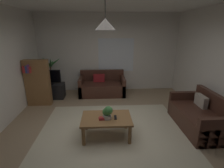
% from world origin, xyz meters
% --- Properties ---
extents(floor, '(5.06, 5.75, 0.02)m').
position_xyz_m(floor, '(0.00, 0.00, -0.01)').
color(floor, '#9E8466').
rests_on(floor, ground).
extents(rug, '(3.29, 3.17, 0.01)m').
position_xyz_m(rug, '(0.00, -0.20, 0.00)').
color(rug, beige).
rests_on(rug, ground).
extents(wall_back, '(5.18, 0.06, 2.80)m').
position_xyz_m(wall_back, '(0.00, 2.91, 1.40)').
color(wall_back, silver).
rests_on(wall_back, ground).
extents(window_pane, '(1.29, 0.01, 1.20)m').
position_xyz_m(window_pane, '(0.28, 2.88, 1.33)').
color(window_pane, white).
extents(couch_under_window, '(1.59, 0.85, 0.82)m').
position_xyz_m(couch_under_window, '(-0.24, 2.39, 0.27)').
color(couch_under_window, '#47281E').
rests_on(couch_under_window, ground).
extents(couch_right_side, '(0.85, 1.52, 0.82)m').
position_xyz_m(couch_right_side, '(2.05, 0.09, 0.27)').
color(couch_right_side, '#47281E').
rests_on(couch_right_side, ground).
extents(coffee_table, '(1.05, 0.69, 0.45)m').
position_xyz_m(coffee_table, '(-0.14, -0.15, 0.38)').
color(coffee_table, olive).
rests_on(coffee_table, ground).
extents(book_on_table_0, '(0.14, 0.12, 0.02)m').
position_xyz_m(book_on_table_0, '(-0.24, -0.21, 0.46)').
color(book_on_table_0, '#B22D2D').
rests_on(book_on_table_0, coffee_table).
extents(book_on_table_1, '(0.13, 0.11, 0.02)m').
position_xyz_m(book_on_table_1, '(-0.24, -0.21, 0.49)').
color(book_on_table_1, '#B22D2D').
rests_on(book_on_table_1, coffee_table).
extents(remote_on_table_0, '(0.05, 0.16, 0.02)m').
position_xyz_m(remote_on_table_0, '(0.05, -0.17, 0.46)').
color(remote_on_table_0, black).
rests_on(remote_on_table_0, coffee_table).
extents(potted_plant_on_table, '(0.21, 0.22, 0.28)m').
position_xyz_m(potted_plant_on_table, '(-0.12, -0.19, 0.60)').
color(potted_plant_on_table, beige).
rests_on(potted_plant_on_table, coffee_table).
extents(tv_stand, '(0.90, 0.44, 0.50)m').
position_xyz_m(tv_stand, '(-1.98, 2.13, 0.25)').
color(tv_stand, black).
rests_on(tv_stand, ground).
extents(tv, '(0.76, 0.16, 0.48)m').
position_xyz_m(tv, '(-1.98, 2.11, 0.74)').
color(tv, black).
rests_on(tv, tv_stand).
extents(potted_palm_corner, '(0.75, 0.88, 1.37)m').
position_xyz_m(potted_palm_corner, '(-2.07, 2.67, 0.57)').
color(potted_palm_corner, beige).
rests_on(potted_palm_corner, ground).
extents(bookshelf_corner, '(0.70, 0.31, 1.40)m').
position_xyz_m(bookshelf_corner, '(-2.17, 1.60, 0.71)').
color(bookshelf_corner, olive).
rests_on(bookshelf_corner, ground).
extents(pendant_lamp, '(0.38, 0.38, 0.59)m').
position_xyz_m(pendant_lamp, '(-0.14, -0.15, 2.31)').
color(pendant_lamp, black).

